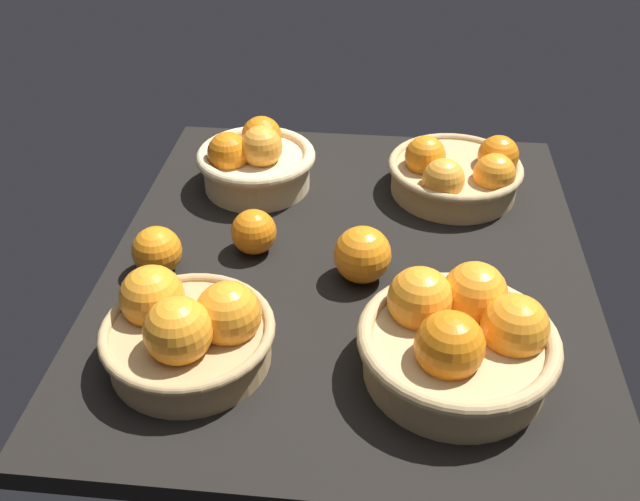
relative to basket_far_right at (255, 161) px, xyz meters
The scene contains 8 objects.
market_tray 27.92cm from the basket_far_right, 139.43° to the right, with size 84.00×72.00×3.00cm, color black.
basket_far_right is the anchor object (origin of this frame).
basket_far_left 43.23cm from the basket_far_right, behind, with size 21.91×21.91×11.94cm.
basket_near_right 34.83cm from the basket_far_right, 88.87° to the right, with size 22.96×22.96×10.39cm.
basket_near_left 53.01cm from the basket_far_right, 141.92° to the right, with size 24.67×24.67×12.02cm.
loose_orange_front_gap 27.79cm from the basket_far_right, 158.99° to the left, with size 7.34×7.34×7.34cm, color orange.
loose_orange_back_gap 31.62cm from the basket_far_right, 140.82° to the right, with size 8.40×8.40×8.40cm, color orange.
loose_orange_side_gap 19.72cm from the basket_far_right, behind, with size 6.99×6.99×6.99cm, color orange.
Camera 1 is at (-86.28, -4.66, 68.06)cm, focal length 40.03 mm.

